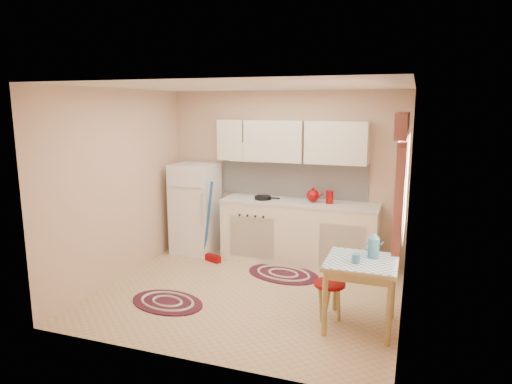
{
  "coord_description": "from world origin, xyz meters",
  "views": [
    {
      "loc": [
        1.84,
        -4.98,
        2.29
      ],
      "look_at": [
        0.01,
        0.25,
        1.23
      ],
      "focal_mm": 32.0,
      "sensor_mm": 36.0,
      "label": 1
    }
  ],
  "objects_px": {
    "fridge": "(196,208)",
    "base_cabinets": "(299,233)",
    "stool": "(329,301)",
    "table": "(360,294)"
  },
  "relations": [
    {
      "from": "table",
      "to": "base_cabinets",
      "type": "bearing_deg",
      "value": 122.16
    },
    {
      "from": "fridge",
      "to": "base_cabinets",
      "type": "xyz_separation_m",
      "value": [
        1.65,
        0.05,
        -0.26
      ]
    },
    {
      "from": "stool",
      "to": "table",
      "type": "bearing_deg",
      "value": -10.04
    },
    {
      "from": "table",
      "to": "stool",
      "type": "relative_size",
      "value": 1.71
    },
    {
      "from": "fridge",
      "to": "base_cabinets",
      "type": "bearing_deg",
      "value": 1.74
    },
    {
      "from": "fridge",
      "to": "stool",
      "type": "distance_m",
      "value": 2.94
    },
    {
      "from": "fridge",
      "to": "table",
      "type": "bearing_deg",
      "value": -31.54
    },
    {
      "from": "fridge",
      "to": "stool",
      "type": "bearing_deg",
      "value": -33.96
    },
    {
      "from": "fridge",
      "to": "base_cabinets",
      "type": "distance_m",
      "value": 1.67
    },
    {
      "from": "base_cabinets",
      "to": "table",
      "type": "xyz_separation_m",
      "value": [
        1.09,
        -1.73,
        -0.08
      ]
    }
  ]
}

